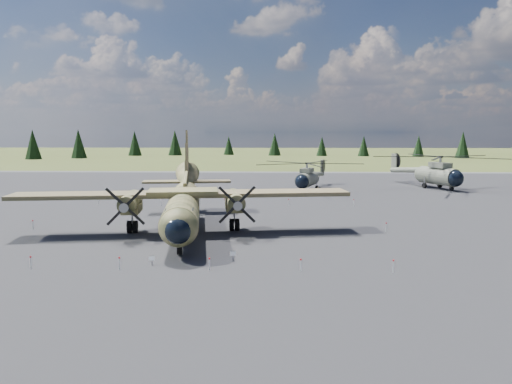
{
  "coord_description": "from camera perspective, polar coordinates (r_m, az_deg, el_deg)",
  "views": [
    {
      "loc": [
        6.3,
        -45.38,
        9.05
      ],
      "look_at": [
        4.47,
        2.0,
        3.37
      ],
      "focal_mm": 35.0,
      "sensor_mm": 36.0,
      "label": 1
    }
  ],
  "objects": [
    {
      "name": "transport_plane",
      "position": [
        46.38,
        -8.26,
        -0.94
      ],
      "size": [
        30.0,
        27.05,
        9.87
      ],
      "rotation": [
        0.0,
        0.0,
        0.15
      ],
      "color": "#3A4023",
      "rests_on": "ground"
    },
    {
      "name": "treeline",
      "position": [
        42.36,
        -0.47,
        0.94
      ],
      "size": [
        306.72,
        319.37,
        10.98
      ],
      "color": "black",
      "rests_on": "ground"
    },
    {
      "name": "helicopter_mid",
      "position": [
        85.31,
        20.08,
        2.88
      ],
      "size": [
        26.99,
        27.06,
        5.34
      ],
      "rotation": [
        0.0,
        0.0,
        0.35
      ],
      "color": "#66685A",
      "rests_on": "ground"
    },
    {
      "name": "info_placard_right",
      "position": [
        35.61,
        -2.65,
        -7.17
      ],
      "size": [
        0.45,
        0.26,
        0.66
      ],
      "rotation": [
        0.0,
        0.0,
        0.2
      ],
      "color": "gray",
      "rests_on": "ground"
    },
    {
      "name": "ground",
      "position": [
        46.7,
        -5.6,
        -4.38
      ],
      "size": [
        500.0,
        500.0,
        0.0
      ],
      "primitive_type": "plane",
      "color": "#4C5726",
      "rests_on": "ground"
    },
    {
      "name": "barrier_fence",
      "position": [
        46.6,
        -6.18,
        -3.78
      ],
      "size": [
        33.12,
        29.62,
        0.85
      ],
      "color": "silver",
      "rests_on": "ground"
    },
    {
      "name": "apron",
      "position": [
        56.47,
        -4.23,
        -2.41
      ],
      "size": [
        120.0,
        120.0,
        0.04
      ],
      "primitive_type": "cube",
      "color": "#525256",
      "rests_on": "ground"
    },
    {
      "name": "helicopter_near",
      "position": [
        78.38,
        5.91,
        2.46
      ],
      "size": [
        21.83,
        22.06,
        4.41
      ],
      "rotation": [
        0.0,
        0.0,
        -0.31
      ],
      "color": "#66685A",
      "rests_on": "ground"
    },
    {
      "name": "info_placard_left",
      "position": [
        35.1,
        -11.83,
        -7.56
      ],
      "size": [
        0.41,
        0.21,
        0.63
      ],
      "rotation": [
        0.0,
        0.0,
        0.1
      ],
      "color": "gray",
      "rests_on": "ground"
    }
  ]
}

